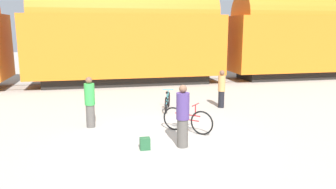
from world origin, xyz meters
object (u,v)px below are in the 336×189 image
Objects in this scene: bicycle_teal at (167,102)px; person_in_purple at (183,116)px; person_in_tan at (222,89)px; freight_train at (127,35)px; person_in_green at (90,102)px; backpack at (145,144)px; bicycle_maroon at (187,120)px.

bicycle_teal is 0.90× the size of person_in_purple.
bicycle_teal is 2.34m from person_in_tan.
person_in_green is at bearing -103.24° from freight_train.
backpack is at bearing -92.72° from freight_train.
bicycle_teal is 1.01× the size of person_in_tan.
bicycle_maroon is at bearing 76.35° from person_in_purple.
person_in_tan is 5.57m from person_in_green.
bicycle_maroon is 0.84× the size of bicycle_teal.
person_in_purple is at bearing 0.06° from backpack.
bicycle_maroon is 0.85× the size of person_in_tan.
person_in_purple is (0.54, -11.00, -2.00)m from freight_train.
person_in_purple reaches higher than bicycle_maroon.
person_in_green reaches higher than backpack.
backpack is (-1.52, -4.21, -0.18)m from bicycle_teal.
person_in_tan reaches higher than bicycle_maroon.
person_in_tan is 0.93× the size of person_in_green.
backpack is at bearing 101.00° from person_in_green.
person_in_tan is 4.65× the size of backpack.
bicycle_teal reaches higher than backpack.
person_in_purple is at bearing 115.88° from person_in_green.
person_in_tan is 4.99m from person_in_purple.
bicycle_maroon is 0.76× the size of person_in_purple.
bicycle_maroon is at bearing -10.12° from person_in_tan.
freight_train is 9.01m from person_in_green.
bicycle_teal is 4.48m from backpack.
freight_train is at bearing -123.42° from person_in_green.
person_in_green is at bearing -149.79° from bicycle_teal.
freight_train reaches higher than person_in_purple.
person_in_green reaches higher than bicycle_maroon.
person_in_tan reaches higher than backpack.
bicycle_teal is (-0.02, 2.98, -0.06)m from bicycle_maroon.
person_in_purple reaches higher than backpack.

